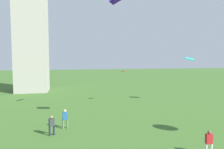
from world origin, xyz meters
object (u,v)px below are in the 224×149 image
object	(u,v)px
kite_flying_1	(115,0)
person_2	(52,124)
kite_flying_5	(125,72)
person_4	(65,118)
person_0	(209,141)
kite_flying_3	(190,59)

from	to	relation	value
kite_flying_1	person_2	bearing A→B (deg)	152.00
kite_flying_5	person_4	bearing A→B (deg)	15.99
person_0	person_2	world-z (taller)	person_0
person_2	kite_flying_3	bearing A→B (deg)	2.53
kite_flying_3	person_0	bearing A→B (deg)	78.07
kite_flying_1	person_0	bearing A→B (deg)	-132.76
person_0	person_2	xyz separation A→B (m)	(-10.86, 6.09, -0.02)
person_2	kite_flying_5	world-z (taller)	kite_flying_5
kite_flying_5	kite_flying_3	bearing A→B (deg)	132.00
person_2	person_4	xyz separation A→B (m)	(1.11, 1.63, 0.06)
person_2	kite_flying_5	size ratio (longest dim) A/B	1.65
person_4	kite_flying_5	bearing A→B (deg)	43.49
person_4	person_0	bearing A→B (deg)	-44.99
person_4	kite_flying_5	world-z (taller)	kite_flying_5
kite_flying_1	kite_flying_3	xyz separation A→B (m)	(12.09, 4.75, -6.44)
kite_flying_1	kite_flying_5	distance (m)	11.28
person_4	kite_flying_1	distance (m)	13.56
person_0	kite_flying_3	world-z (taller)	kite_flying_3
person_0	kite_flying_1	bearing A→B (deg)	-64.70
person_4	kite_flying_1	world-z (taller)	kite_flying_1
person_0	kite_flying_3	distance (m)	18.39
person_4	kite_flying_3	world-z (taller)	kite_flying_3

